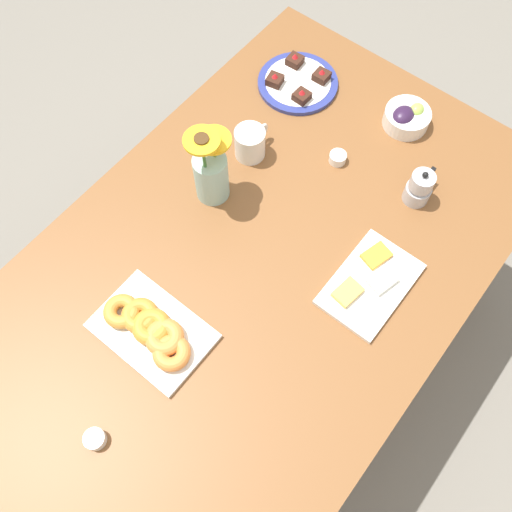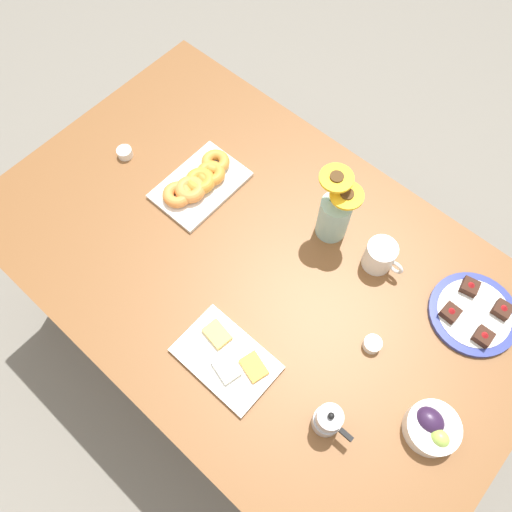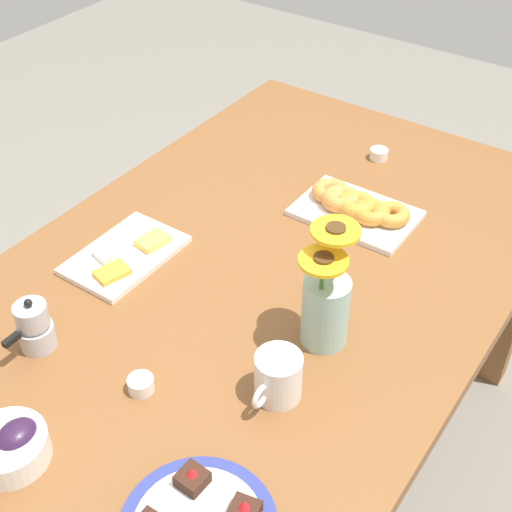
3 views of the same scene
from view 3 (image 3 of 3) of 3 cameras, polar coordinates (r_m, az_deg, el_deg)
name	(u,v)px [view 3 (image 3 of 3)]	position (r m, az deg, el deg)	size (l,w,h in m)	color
ground_plane	(256,469)	(2.10, 0.00, -16.66)	(6.00, 6.00, 0.00)	slate
dining_table	(256,299)	(1.60, 0.00, -3.46)	(1.60, 1.00, 0.74)	brown
coffee_mug	(278,376)	(1.27, 1.75, -9.60)	(0.12, 0.09, 0.09)	white
grape_bowl	(9,446)	(1.27, -19.15, -14.16)	(0.13, 0.13, 0.07)	white
cheese_platter	(125,255)	(1.60, -10.41, 0.10)	(0.26, 0.17, 0.03)	white
croissant_platter	(356,207)	(1.71, 7.98, 3.92)	(0.19, 0.29, 0.05)	white
jam_cup_honey	(379,154)	(1.94, 9.80, 8.07)	(0.05, 0.05, 0.03)	white
jam_cup_berry	(141,384)	(1.32, -9.21, -10.07)	(0.05, 0.05, 0.03)	white
flower_vase	(326,304)	(1.34, 5.60, -3.88)	(0.13, 0.09, 0.26)	#99C1B7
moka_pot	(34,327)	(1.41, -17.31, -5.46)	(0.11, 0.07, 0.12)	#B7B7BC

